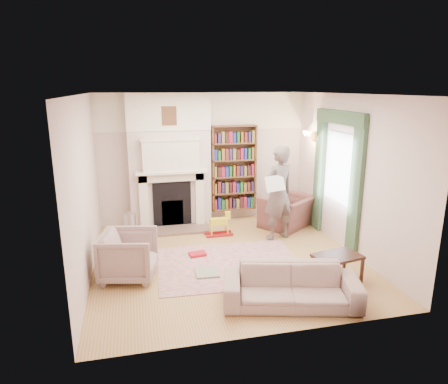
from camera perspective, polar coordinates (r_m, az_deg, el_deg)
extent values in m
plane|color=olive|center=(7.06, 0.46, -9.57)|extent=(4.50, 4.50, 0.00)
plane|color=white|center=(6.43, 0.52, 13.79)|extent=(4.50, 4.50, 0.00)
plane|color=beige|center=(8.77, -2.96, 4.84)|extent=(4.50, 0.00, 4.50)
plane|color=beige|center=(4.54, 7.17, -4.82)|extent=(4.50, 0.00, 4.50)
plane|color=beige|center=(6.48, -19.26, 0.44)|extent=(0.00, 4.50, 4.50)
plane|color=beige|center=(7.45, 17.59, 2.38)|extent=(0.00, 4.50, 4.50)
cube|color=beige|center=(8.50, -7.75, 4.41)|extent=(1.70, 0.35, 2.80)
cube|color=silver|center=(8.25, -7.51, 2.83)|extent=(1.47, 0.24, 0.05)
cube|color=black|center=(8.52, -7.41, -1.79)|extent=(0.80, 0.06, 0.96)
cube|color=silver|center=(8.21, -7.61, 5.15)|extent=(1.15, 0.18, 0.62)
cube|color=brown|center=(8.82, 1.38, 3.43)|extent=(1.00, 0.24, 1.85)
cube|color=silver|center=(7.77, 16.04, 3.37)|extent=(0.02, 0.90, 1.30)
cube|color=#2D462E|center=(7.22, 18.31, 0.30)|extent=(0.07, 0.32, 2.40)
cube|color=#2D462E|center=(8.41, 13.44, 2.64)|extent=(0.07, 0.32, 2.40)
cube|color=#2D462E|center=(7.63, 16.24, 10.22)|extent=(0.09, 1.70, 0.24)
cube|color=#C6AC96|center=(6.85, 0.75, -10.30)|extent=(2.47, 1.94, 0.01)
imported|color=#4A2A27|center=(8.62, 9.04, -2.78)|extent=(1.37, 1.34, 0.67)
imported|color=#B6A596|center=(6.45, -13.45, -8.79)|extent=(0.98, 0.96, 0.75)
imported|color=#B8AA97|center=(5.70, 9.58, -13.09)|extent=(1.97, 1.16, 0.54)
imported|color=#5B4E48|center=(7.76, 7.77, -0.16)|extent=(0.78, 0.63, 1.86)
cube|color=white|center=(7.46, 7.30, 1.21)|extent=(0.44, 0.25, 0.28)
cylinder|color=#A8ACB0|center=(8.03, -13.29, -4.80)|extent=(0.25, 0.25, 0.55)
cube|color=gold|center=(6.53, -2.47, -11.45)|extent=(0.38, 0.38, 0.03)
cube|color=#AD1322|center=(7.18, -3.81, -8.84)|extent=(0.31, 0.23, 0.05)
cube|color=red|center=(6.62, 2.64, -11.13)|extent=(0.30, 0.28, 0.02)
cube|color=red|center=(6.76, 6.24, -10.63)|extent=(0.30, 0.29, 0.02)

